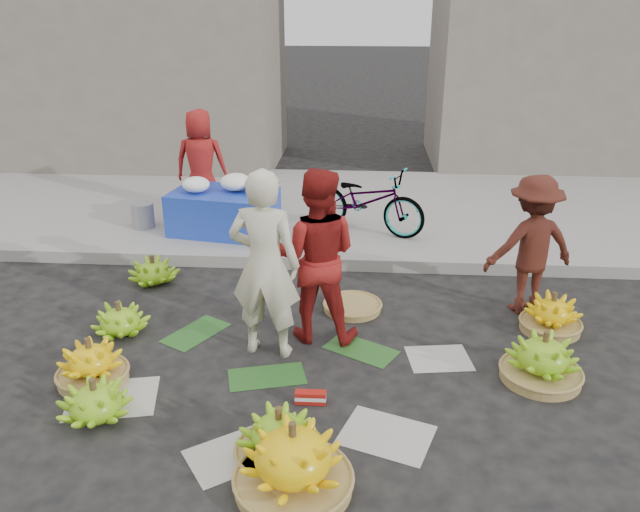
# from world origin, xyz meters

# --- Properties ---
(ground) EXTENTS (80.00, 80.00, 0.00)m
(ground) POSITION_xyz_m (0.00, 0.00, 0.00)
(ground) COLOR black
(ground) RESTS_ON ground
(curb) EXTENTS (40.00, 0.25, 0.15)m
(curb) POSITION_xyz_m (0.00, 2.20, 0.07)
(curb) COLOR gray
(curb) RESTS_ON ground
(sidewalk) EXTENTS (40.00, 4.00, 0.12)m
(sidewalk) POSITION_xyz_m (0.00, 4.30, 0.06)
(sidewalk) COLOR gray
(sidewalk) RESTS_ON ground
(building_left) EXTENTS (6.00, 3.00, 4.00)m
(building_left) POSITION_xyz_m (-4.00, 7.20, 2.00)
(building_left) COLOR slate
(building_left) RESTS_ON sidewalk
(building_right) EXTENTS (5.00, 3.00, 5.00)m
(building_right) POSITION_xyz_m (4.50, 7.70, 2.50)
(building_right) COLOR slate
(building_right) RESTS_ON sidewalk
(newspaper_scatter) EXTENTS (3.20, 1.80, 0.00)m
(newspaper_scatter) POSITION_xyz_m (0.00, -0.80, 0.00)
(newspaper_scatter) COLOR beige
(newspaper_scatter) RESTS_ON ground
(banana_leaves) EXTENTS (2.00, 1.00, 0.00)m
(banana_leaves) POSITION_xyz_m (-0.10, 0.20, 0.00)
(banana_leaves) COLOR #1D511B
(banana_leaves) RESTS_ON ground
(banana_bunch_0) EXTENTS (0.58, 0.58, 0.41)m
(banana_bunch_0) POSITION_xyz_m (-1.55, -0.36, 0.17)
(banana_bunch_0) COLOR olive
(banana_bunch_0) RESTS_ON ground
(banana_bunch_1) EXTENTS (0.72, 0.72, 0.35)m
(banana_bunch_1) POSITION_xyz_m (-1.32, -0.85, 0.15)
(banana_bunch_1) COLOR #68B219
(banana_bunch_1) RESTS_ON ground
(banana_bunch_2) EXTENTS (0.78, 0.78, 0.52)m
(banana_bunch_2) POSITION_xyz_m (0.27, -1.48, 0.23)
(banana_bunch_2) COLOR olive
(banana_bunch_2) RESTS_ON ground
(banana_bunch_3) EXTENTS (0.71, 0.71, 0.43)m
(banana_bunch_3) POSITION_xyz_m (0.15, -1.21, 0.18)
(banana_bunch_3) COLOR olive
(banana_bunch_3) RESTS_ON ground
(banana_bunch_4) EXTENTS (0.67, 0.67, 0.46)m
(banana_bunch_4) POSITION_xyz_m (2.22, -0.07, 0.20)
(banana_bunch_4) COLOR olive
(banana_bunch_4) RESTS_ON ground
(banana_bunch_5) EXTENTS (0.61, 0.61, 0.41)m
(banana_bunch_5) POSITION_xyz_m (2.53, 0.80, 0.17)
(banana_bunch_5) COLOR olive
(banana_bunch_5) RESTS_ON ground
(banana_bunch_6) EXTENTS (0.52, 0.52, 0.33)m
(banana_bunch_6) POSITION_xyz_m (-1.62, 0.45, 0.14)
(banana_bunch_6) COLOR #68B219
(banana_bunch_6) RESTS_ON ground
(banana_bunch_7) EXTENTS (0.67, 0.67, 0.33)m
(banana_bunch_7) POSITION_xyz_m (-1.66, 1.60, 0.14)
(banana_bunch_7) COLOR #68B219
(banana_bunch_7) RESTS_ON ground
(basket_spare) EXTENTS (0.63, 0.63, 0.07)m
(basket_spare) POSITION_xyz_m (0.60, 1.10, 0.03)
(basket_spare) COLOR olive
(basket_spare) RESTS_ON ground
(incense_stack) EXTENTS (0.25, 0.08, 0.10)m
(incense_stack) POSITION_xyz_m (0.30, -0.55, 0.06)
(incense_stack) COLOR #AB1912
(incense_stack) RESTS_ON ground
(vendor_cream) EXTENTS (0.68, 0.49, 1.72)m
(vendor_cream) POSITION_xyz_m (-0.15, 0.23, 0.86)
(vendor_cream) COLOR beige
(vendor_cream) RESTS_ON ground
(vendor_red) EXTENTS (0.84, 0.67, 1.65)m
(vendor_red) POSITION_xyz_m (0.27, 0.54, 0.82)
(vendor_red) COLOR #A21E18
(vendor_red) RESTS_ON ground
(man_striped) EXTENTS (1.03, 0.75, 1.43)m
(man_striped) POSITION_xyz_m (2.37, 1.24, 0.72)
(man_striped) COLOR maroon
(man_striped) RESTS_ON ground
(flower_table) EXTENTS (1.45, 1.04, 0.77)m
(flower_table) POSITION_xyz_m (-1.13, 3.00, 0.44)
(flower_table) COLOR #1B36B2
(flower_table) RESTS_ON sidewalk
(grey_bucket) EXTENTS (0.30, 0.30, 0.34)m
(grey_bucket) POSITION_xyz_m (-2.27, 3.10, 0.29)
(grey_bucket) COLOR gray
(grey_bucket) RESTS_ON sidewalk
(flower_vendor) EXTENTS (0.74, 0.49, 1.49)m
(flower_vendor) POSITION_xyz_m (-1.60, 3.74, 0.87)
(flower_vendor) COLOR #A21E18
(flower_vendor) RESTS_ON sidewalk
(bicycle) EXTENTS (1.17, 1.73, 0.86)m
(bicycle) POSITION_xyz_m (0.72, 3.15, 0.55)
(bicycle) COLOR gray
(bicycle) RESTS_ON sidewalk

